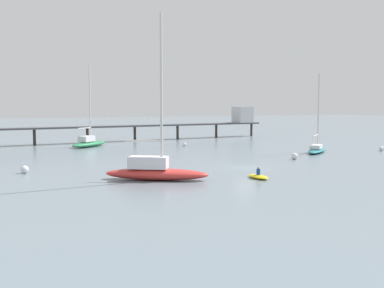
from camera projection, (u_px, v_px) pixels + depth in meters
The scene contains 10 objects.
ground_plane at pixel (245, 168), 50.21m from camera, with size 400.00×400.00×0.00m, color slate.
pier at pixel (185, 121), 92.06m from camera, with size 57.58×7.97×6.48m.
sailboat_teal at pixel (317, 148), 65.86m from camera, with size 7.64×6.90×11.43m.
sailboat_green at pixel (89, 142), 74.66m from camera, with size 7.88×7.52×13.36m.
sailboat_red at pixel (155, 170), 42.05m from camera, with size 9.54×7.16×15.24m.
dinghy_yellow at pixel (258, 176), 42.84m from camera, with size 1.32×2.76×1.14m.
mooring_buoy_outer at pixel (184, 144), 75.98m from camera, with size 0.60×0.60×0.60m, color silver.
mooring_buoy_near at pixel (295, 156), 57.67m from camera, with size 0.83×0.83×0.83m, color silver.
mooring_buoy_inner at pixel (25, 169), 46.08m from camera, with size 0.79×0.79×0.79m, color silver.
mooring_buoy_mid at pixel (381, 149), 67.99m from camera, with size 0.72×0.72×0.72m, color silver.
Camera 1 is at (-26.08, -42.82, 7.00)m, focal length 42.42 mm.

